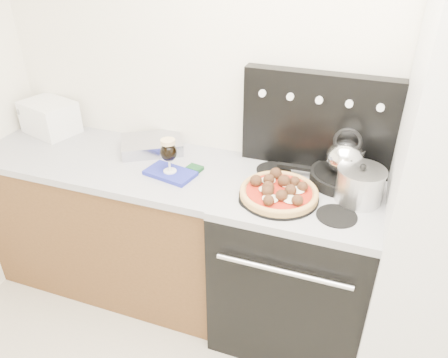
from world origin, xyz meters
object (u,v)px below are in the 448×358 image
at_px(oven_mitt, 170,173).
at_px(skillet, 342,178).
at_px(tea_kettle, 345,155).
at_px(stove_body, 294,267).
at_px(pizza_pan, 279,197).
at_px(pizza, 279,191).
at_px(stock_pot, 360,186).
at_px(base_cabinet, 118,224).
at_px(beer_glass, 169,156).
at_px(toaster_oven, 50,117).

bearing_deg(oven_mitt, skillet, 12.74).
relative_size(oven_mitt, tea_kettle, 1.29).
height_order(stove_body, pizza_pan, pizza_pan).
bearing_deg(pizza, stock_pot, 16.73).
bearing_deg(stock_pot, skillet, 123.63).
relative_size(base_cabinet, pizza_pan, 3.88).
relative_size(stove_body, beer_glass, 4.74).
bearing_deg(tea_kettle, pizza_pan, -130.07).
bearing_deg(base_cabinet, stock_pot, -0.45).
distance_m(pizza, tea_kettle, 0.37).
relative_size(stove_body, stock_pot, 4.17).
relative_size(pizza, tea_kettle, 1.84).
bearing_deg(oven_mitt, base_cabinet, 170.95).
height_order(stove_body, stock_pot, stock_pot).
distance_m(stove_body, tea_kettle, 0.67).
bearing_deg(beer_glass, stove_body, 3.57).
xyz_separation_m(toaster_oven, oven_mitt, (0.92, -0.23, -0.09)).
relative_size(skillet, tea_kettle, 1.57).
distance_m(stove_body, pizza, 0.53).
bearing_deg(toaster_oven, base_cabinet, -1.94).
height_order(toaster_oven, pizza_pan, toaster_oven).
xyz_separation_m(base_cabinet, pizza_pan, (1.01, -0.12, 0.50)).
distance_m(beer_glass, tea_kettle, 0.87).
height_order(base_cabinet, pizza_pan, pizza_pan).
bearing_deg(stock_pot, beer_glass, -176.51).
relative_size(toaster_oven, skillet, 1.00).
xyz_separation_m(oven_mitt, skillet, (0.84, 0.19, 0.04)).
bearing_deg(beer_glass, pizza, -4.65).
height_order(base_cabinet, oven_mitt, oven_mitt).
distance_m(base_cabinet, stock_pot, 1.47).
height_order(toaster_oven, pizza, toaster_oven).
height_order(base_cabinet, beer_glass, beer_glass).
relative_size(base_cabinet, stove_body, 1.65).
xyz_separation_m(base_cabinet, skillet, (1.27, 0.12, 0.52)).
height_order(skillet, tea_kettle, tea_kettle).
bearing_deg(stock_pot, oven_mitt, -176.51).
relative_size(toaster_oven, tea_kettle, 1.57).
bearing_deg(base_cabinet, beer_glass, -9.05).
xyz_separation_m(oven_mitt, pizza, (0.59, -0.05, 0.05)).
distance_m(oven_mitt, beer_glass, 0.10).
height_order(stove_body, tea_kettle, tea_kettle).
bearing_deg(base_cabinet, toaster_oven, 161.46).
bearing_deg(pizza_pan, stove_body, 43.25).
bearing_deg(skillet, toaster_oven, 178.59).
bearing_deg(oven_mitt, tea_kettle, 12.74).
height_order(toaster_oven, skillet, toaster_oven).
bearing_deg(beer_glass, toaster_oven, 165.73).
height_order(toaster_oven, oven_mitt, toaster_oven).
height_order(beer_glass, pizza, beer_glass).
bearing_deg(toaster_oven, tea_kettle, 15.19).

